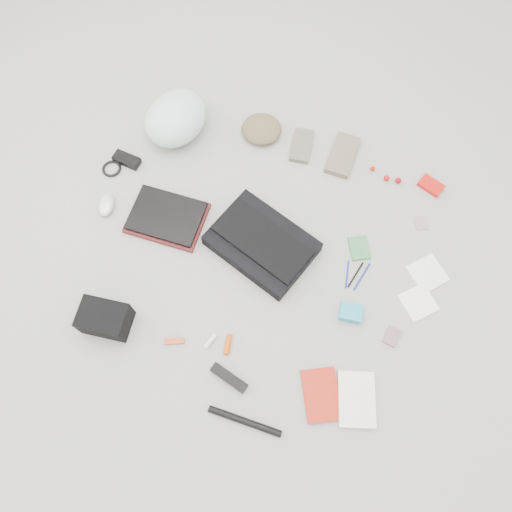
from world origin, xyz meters
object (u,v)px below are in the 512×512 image
(bike_helmet, at_px, (176,118))
(accordion_wallet, at_px, (351,313))
(book_red, at_px, (321,395))
(laptop, at_px, (166,216))
(messenger_bag, at_px, (262,244))
(camera_bag, at_px, (105,319))

(bike_helmet, height_order, accordion_wallet, bike_helmet)
(book_red, height_order, accordion_wallet, accordion_wallet)
(laptop, distance_m, book_red, 0.99)
(messenger_bag, xyz_separation_m, book_red, (0.40, -0.52, -0.02))
(messenger_bag, distance_m, camera_bag, 0.70)
(laptop, bearing_deg, bike_helmet, 104.69)
(book_red, relative_size, accordion_wallet, 2.25)
(laptop, xyz_separation_m, book_red, (0.84, -0.52, -0.02))
(laptop, relative_size, camera_bag, 1.63)
(bike_helmet, relative_size, accordion_wallet, 3.64)
(laptop, height_order, camera_bag, camera_bag)
(laptop, bearing_deg, accordion_wallet, -11.82)
(messenger_bag, height_order, bike_helmet, bike_helmet)
(messenger_bag, distance_m, laptop, 0.44)
(bike_helmet, relative_size, camera_bag, 1.72)
(laptop, height_order, bike_helmet, bike_helmet)
(laptop, relative_size, book_red, 1.53)
(messenger_bag, height_order, accordion_wallet, messenger_bag)
(laptop, height_order, book_red, laptop)
(camera_bag, relative_size, book_red, 0.94)
(laptop, distance_m, camera_bag, 0.51)
(laptop, xyz_separation_m, bike_helmet, (-0.12, 0.45, 0.06))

